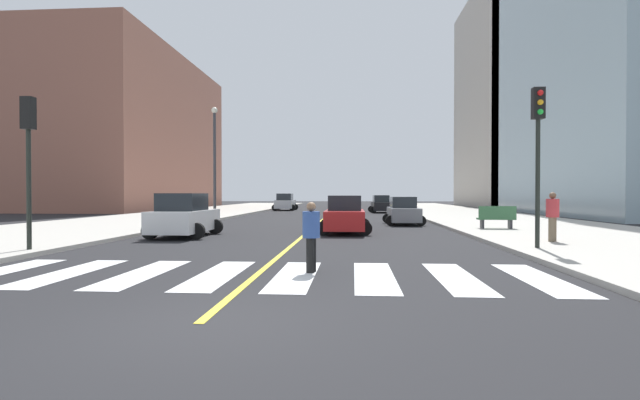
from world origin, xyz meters
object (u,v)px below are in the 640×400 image
(car_red_fifth, at_px, (345,216))
(traffic_light_near_corner, at_px, (538,136))
(car_white_nearest, at_px, (184,216))
(street_lamp, at_px, (215,153))
(car_gray_third, at_px, (403,212))
(car_silver_fourth, at_px, (285,202))
(traffic_light_far_corner, at_px, (29,142))
(pedestrian_waiting_east, at_px, (553,214))
(car_black_second, at_px, (381,204))
(pedestrian_crossing, at_px, (311,234))
(park_bench, at_px, (497,218))

(car_red_fifth, relative_size, traffic_light_near_corner, 0.79)
(car_white_nearest, height_order, street_lamp, street_lamp)
(car_white_nearest, bearing_deg, car_gray_third, 39.77)
(car_white_nearest, height_order, car_gray_third, car_white_nearest)
(car_gray_third, height_order, street_lamp, street_lamp)
(car_silver_fourth, xyz_separation_m, traffic_light_far_corner, (-2.35, -38.21, 2.58))
(car_gray_third, xyz_separation_m, pedestrian_waiting_east, (4.14, -11.23, 0.34))
(car_white_nearest, height_order, car_silver_fourth, car_silver_fourth)
(car_red_fifth, bearing_deg, traffic_light_far_corner, 40.95)
(car_gray_third, distance_m, car_silver_fourth, 25.75)
(car_white_nearest, xyz_separation_m, car_black_second, (10.16, 26.64, -0.08))
(car_white_nearest, relative_size, pedestrian_waiting_east, 2.38)
(pedestrian_crossing, bearing_deg, park_bench, 158.08)
(pedestrian_crossing, bearing_deg, car_black_second, -175.12)
(car_black_second, relative_size, car_red_fifth, 0.98)
(car_silver_fourth, distance_m, park_bench, 32.00)
(park_bench, bearing_deg, car_gray_third, 41.03)
(park_bench, relative_size, pedestrian_crossing, 1.08)
(pedestrian_crossing, xyz_separation_m, pedestrian_waiting_east, (8.19, 6.28, 0.21))
(car_white_nearest, bearing_deg, pedestrian_crossing, -54.10)
(park_bench, bearing_deg, car_silver_fourth, 29.38)
(car_gray_third, relative_size, traffic_light_far_corner, 0.80)
(car_red_fifth, bearing_deg, car_gray_third, -118.51)
(traffic_light_far_corner, bearing_deg, pedestrian_crossing, -16.64)
(pedestrian_crossing, bearing_deg, car_silver_fourth, -159.76)
(car_gray_third, height_order, car_red_fifth, car_red_fifth)
(car_silver_fourth, bearing_deg, car_red_fifth, -76.71)
(traffic_light_far_corner, bearing_deg, traffic_light_near_corner, 5.59)
(traffic_light_near_corner, distance_m, park_bench, 8.90)
(car_white_nearest, bearing_deg, traffic_light_near_corner, -18.93)
(car_silver_fourth, xyz_separation_m, pedestrian_waiting_east, (14.88, -34.63, 0.24))
(car_white_nearest, distance_m, car_gray_third, 13.61)
(traffic_light_far_corner, distance_m, pedestrian_crossing, 9.78)
(car_white_nearest, bearing_deg, street_lamp, 101.03)
(traffic_light_far_corner, relative_size, park_bench, 2.60)
(car_red_fifth, relative_size, street_lamp, 0.51)
(car_gray_third, bearing_deg, traffic_light_far_corner, 47.96)
(car_gray_third, height_order, traffic_light_far_corner, traffic_light_far_corner)
(traffic_light_far_corner, height_order, street_lamp, street_lamp)
(car_white_nearest, bearing_deg, park_bench, 14.39)
(traffic_light_far_corner, bearing_deg, park_bench, 29.83)
(car_white_nearest, relative_size, traffic_light_near_corner, 0.83)
(car_gray_third, relative_size, street_lamp, 0.48)
(traffic_light_far_corner, bearing_deg, pedestrian_waiting_east, 11.73)
(car_red_fifth, relative_size, park_bench, 2.21)
(car_red_fifth, xyz_separation_m, traffic_light_far_corner, (-9.64, -8.41, 2.64))
(car_silver_fourth, xyz_separation_m, traffic_light_near_corner, (13.58, -36.65, 2.84))
(car_gray_third, relative_size, park_bench, 2.09)
(car_black_second, distance_m, pedestrian_waiting_east, 29.47)
(pedestrian_crossing, bearing_deg, pedestrian_waiting_east, 138.45)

